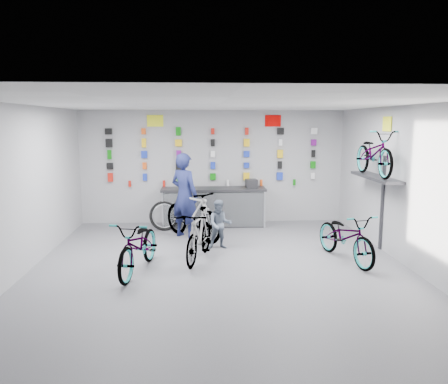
{
  "coord_description": "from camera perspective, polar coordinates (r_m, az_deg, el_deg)",
  "views": [
    {
      "loc": [
        -0.4,
        -7.62,
        2.69
      ],
      "look_at": [
        0.14,
        1.4,
        1.24
      ],
      "focal_mm": 35.0,
      "sensor_mm": 36.0,
      "label": 1
    }
  ],
  "objects": [
    {
      "name": "customer",
      "position": [
        9.33,
        -0.54,
        -4.26
      ],
      "size": [
        0.52,
        0.41,
        1.06
      ],
      "primitive_type": "imported",
      "rotation": [
        0.0,
        0.0,
        0.02
      ],
      "color": "slate",
      "rests_on": "floor"
    },
    {
      "name": "bike_service",
      "position": [
        10.11,
        -4.14,
        -2.89
      ],
      "size": [
        1.67,
        1.86,
        1.17
      ],
      "primitive_type": "imported",
      "rotation": [
        0.0,
        0.0,
        0.69
      ],
      "color": "gray",
      "rests_on": "floor"
    },
    {
      "name": "wall_right",
      "position": [
        8.64,
        23.41,
        0.47
      ],
      "size": [
        0.0,
        8.0,
        8.0
      ],
      "primitive_type": "plane",
      "rotation": [
        1.57,
        0.0,
        -1.57
      ],
      "color": "#ACACAE",
      "rests_on": "floor"
    },
    {
      "name": "wall_back",
      "position": [
        11.69,
        -1.48,
        3.28
      ],
      "size": [
        7.0,
        0.0,
        7.0
      ],
      "primitive_type": "plane",
      "rotation": [
        1.57,
        0.0,
        0.0
      ],
      "color": "#ACACAE",
      "rests_on": "floor"
    },
    {
      "name": "bike_right",
      "position": [
        8.86,
        15.64,
        -5.59
      ],
      "size": [
        1.1,
        1.96,
        0.98
      ],
      "primitive_type": "imported",
      "rotation": [
        0.0,
        0.0,
        0.25
      ],
      "color": "gray",
      "rests_on": "floor"
    },
    {
      "name": "ceiling",
      "position": [
        7.64,
        -0.46,
        11.47
      ],
      "size": [
        8.0,
        8.0,
        0.0
      ],
      "primitive_type": "plane",
      "rotation": [
        3.14,
        0.0,
        0.0
      ],
      "color": "white",
      "rests_on": "wall_back"
    },
    {
      "name": "counter",
      "position": [
        11.38,
        -1.38,
        -2.03
      ],
      "size": [
        2.7,
        0.66,
        1.0
      ],
      "color": "black",
      "rests_on": "floor"
    },
    {
      "name": "merch_wall",
      "position": [
        11.59,
        -1.86,
        4.66
      ],
      "size": [
        5.57,
        0.08,
        1.56
      ],
      "color": "red",
      "rests_on": "wall_back"
    },
    {
      "name": "bike_left",
      "position": [
        8.03,
        -11.04,
        -6.87
      ],
      "size": [
        1.03,
        1.99,
        0.99
      ],
      "primitive_type": "imported",
      "rotation": [
        0.0,
        0.0,
        -0.2
      ],
      "color": "gray",
      "rests_on": "floor"
    },
    {
      "name": "spare_wheel",
      "position": [
        11.07,
        -7.79,
        -3.09
      ],
      "size": [
        0.78,
        0.35,
        0.75
      ],
      "rotation": [
        0.0,
        0.0,
        0.11
      ],
      "color": "black",
      "rests_on": "floor"
    },
    {
      "name": "register",
      "position": [
        11.37,
        3.6,
        1.12
      ],
      "size": [
        0.31,
        0.33,
        0.22
      ],
      "primitive_type": "cube",
      "rotation": [
        0.0,
        0.0,
        0.11
      ],
      "color": "black",
      "rests_on": "counter"
    },
    {
      "name": "wall_bracket",
      "position": [
        9.65,
        19.3,
        1.33
      ],
      "size": [
        0.39,
        1.9,
        2.0
      ],
      "color": "#333338",
      "rests_on": "wall_right"
    },
    {
      "name": "bike_center",
      "position": [
        8.55,
        -3.27,
        -5.64
      ],
      "size": [
        0.92,
        1.76,
        1.02
      ],
      "primitive_type": "imported",
      "rotation": [
        0.0,
        0.0,
        -0.27
      ],
      "color": "gray",
      "rests_on": "floor"
    },
    {
      "name": "wall_left",
      "position": [
        8.31,
        -25.31,
        0.03
      ],
      "size": [
        0.0,
        8.0,
        8.0
      ],
      "primitive_type": "plane",
      "rotation": [
        1.57,
        0.0,
        1.57
      ],
      "color": "#ACACAE",
      "rests_on": "floor"
    },
    {
      "name": "floor",
      "position": [
        8.09,
        -0.43,
        -10.28
      ],
      "size": [
        8.0,
        8.0,
        0.0
      ],
      "primitive_type": "plane",
      "color": "#57575C",
      "rests_on": "ground"
    },
    {
      "name": "sign_left",
      "position": [
        11.65,
        -8.99,
        9.17
      ],
      "size": [
        0.42,
        0.02,
        0.3
      ],
      "primitive_type": "cube",
      "color": "#F7FF25",
      "rests_on": "wall_back"
    },
    {
      "name": "bike_wall",
      "position": [
        9.57,
        19.05,
        4.82
      ],
      "size": [
        0.63,
        1.8,
        0.95
      ],
      "primitive_type": "imported",
      "color": "gray",
      "rests_on": "wall_bracket"
    },
    {
      "name": "wall_front",
      "position": [
        3.83,
        2.74,
        -8.94
      ],
      "size": [
        7.0,
        0.0,
        7.0
      ],
      "primitive_type": "plane",
      "rotation": [
        -1.57,
        0.0,
        0.0
      ],
      "color": "#ACACAE",
      "rests_on": "floor"
    },
    {
      "name": "clerk",
      "position": [
        10.24,
        -5.19,
        -0.44
      ],
      "size": [
        0.87,
        0.82,
        1.99
      ],
      "primitive_type": "imported",
      "rotation": [
        0.0,
        0.0,
        2.49
      ],
      "color": "#181E4C",
      "rests_on": "floor"
    },
    {
      "name": "sign_side",
      "position": [
        9.64,
        20.52,
        8.33
      ],
      "size": [
        0.02,
        0.4,
        0.3
      ],
      "primitive_type": "cube",
      "color": "#F7FF25",
      "rests_on": "wall_right"
    },
    {
      "name": "sign_right",
      "position": [
        11.77,
        6.41,
        9.22
      ],
      "size": [
        0.42,
        0.02,
        0.3
      ],
      "primitive_type": "cube",
      "color": "#E30503",
      "rests_on": "wall_back"
    }
  ]
}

